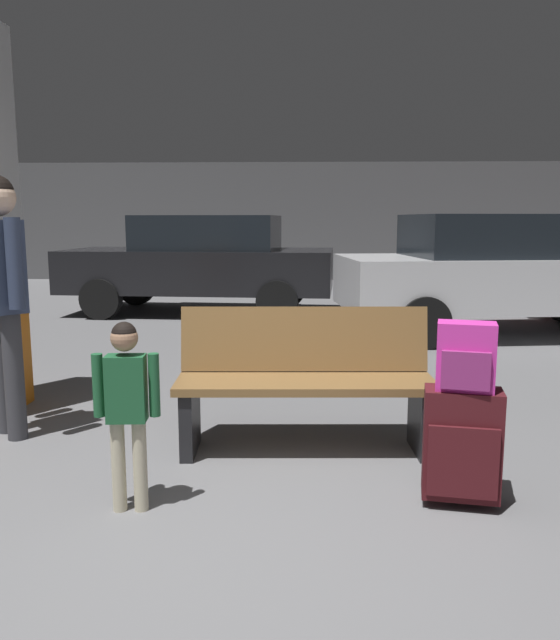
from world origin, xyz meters
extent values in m
cube|color=slate|center=(0.00, 4.00, -0.05)|extent=(18.00, 18.00, 0.10)
cube|color=#565658|center=(0.00, 12.86, 1.40)|extent=(18.00, 0.12, 2.80)
cube|color=brown|center=(0.37, 1.37, 0.44)|extent=(1.62, 0.50, 0.05)
cube|color=brown|center=(0.36, 1.62, 0.68)|extent=(1.60, 0.17, 0.42)
cube|color=black|center=(-0.35, 1.35, 0.21)|extent=(0.09, 0.40, 0.41)
cube|color=black|center=(1.08, 1.40, 0.21)|extent=(0.09, 0.40, 0.41)
cube|color=#471419|center=(1.15, 0.67, 0.32)|extent=(0.41, 0.26, 0.56)
cube|color=#471419|center=(1.13, 0.56, 0.26)|extent=(0.34, 0.08, 0.36)
cube|color=#A5A5AA|center=(1.17, 0.75, 0.59)|extent=(0.14, 0.05, 0.02)
cylinder|color=black|center=(1.01, 0.78, 0.02)|extent=(0.03, 0.05, 0.04)
cylinder|color=black|center=(1.32, 0.73, 0.02)|extent=(0.03, 0.05, 0.04)
cube|color=#D833A5|center=(1.15, 0.67, 0.77)|extent=(0.31, 0.22, 0.34)
cube|color=#8E2B70|center=(1.13, 0.58, 0.72)|extent=(0.23, 0.08, 0.19)
cylinder|color=black|center=(1.15, 0.67, 0.93)|extent=(0.06, 0.04, 0.02)
cylinder|color=beige|center=(-0.46, 0.54, 0.23)|extent=(0.07, 0.07, 0.46)
cylinder|color=beige|center=(-0.57, 0.54, 0.23)|extent=(0.07, 0.07, 0.46)
cube|color=#1E5933|center=(-0.51, 0.54, 0.63)|extent=(0.20, 0.13, 0.33)
cylinder|color=#1E5933|center=(-0.38, 0.55, 0.65)|extent=(0.05, 0.05, 0.31)
cylinder|color=#1E5933|center=(-0.65, 0.53, 0.65)|extent=(0.05, 0.05, 0.31)
sphere|color=#A87A5B|center=(-0.51, 0.54, 0.88)|extent=(0.13, 0.13, 0.13)
sphere|color=black|center=(-0.51, 0.54, 0.90)|extent=(0.12, 0.12, 0.12)
cylinder|color=red|center=(-0.59, 0.63, 0.65)|extent=(0.06, 0.06, 0.10)
cylinder|color=red|center=(-0.59, 0.63, 0.72)|extent=(0.01, 0.01, 0.06)
cylinder|color=#38383D|center=(-1.55, 1.54, 0.42)|extent=(0.13, 0.13, 0.84)
cylinder|color=#38383D|center=(-1.68, 1.68, 0.42)|extent=(0.13, 0.13, 0.84)
cube|color=#2D3851|center=(-1.62, 1.61, 1.14)|extent=(0.39, 0.39, 0.60)
cylinder|color=#2D3851|center=(-1.44, 1.44, 1.17)|extent=(0.10, 0.10, 0.57)
cylinder|color=black|center=(4.49, 8.35, 0.30)|extent=(0.61, 0.25, 0.60)
cube|color=black|center=(-1.25, 7.31, 0.67)|extent=(4.20, 1.97, 0.64)
cube|color=black|center=(-1.10, 7.30, 1.25)|extent=(2.20, 1.68, 0.52)
cylinder|color=black|center=(-2.60, 6.60, 0.30)|extent=(0.61, 0.24, 0.60)
cylinder|color=black|center=(-2.50, 8.20, 0.30)|extent=(0.61, 0.24, 0.60)
cylinder|color=black|center=(-0.01, 6.43, 0.30)|extent=(0.61, 0.24, 0.60)
cylinder|color=black|center=(0.10, 8.02, 0.30)|extent=(0.61, 0.24, 0.60)
cube|color=silver|center=(2.91, 5.57, 0.67)|extent=(4.28, 2.20, 0.64)
cube|color=black|center=(2.76, 5.56, 1.25)|extent=(2.27, 1.79, 0.52)
cylinder|color=black|center=(1.52, 6.21, 0.30)|extent=(0.62, 0.27, 0.60)
cylinder|color=black|center=(1.71, 4.62, 0.30)|extent=(0.62, 0.27, 0.60)
camera|label=1|loc=(0.34, -2.38, 1.44)|focal=35.12mm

